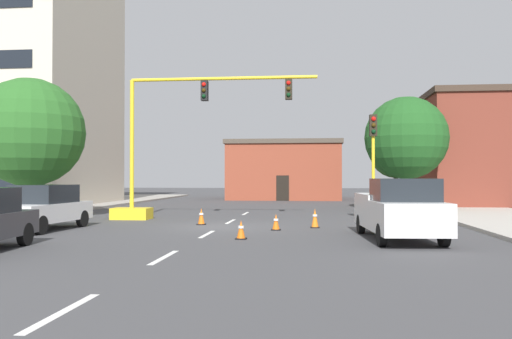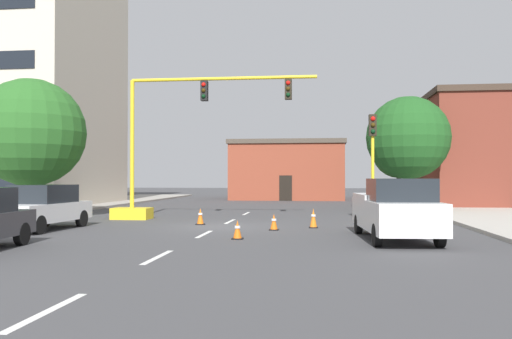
# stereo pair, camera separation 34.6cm
# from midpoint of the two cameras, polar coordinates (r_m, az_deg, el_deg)

# --- Properties ---
(ground_plane) EXTENTS (160.00, 160.00, 0.00)m
(ground_plane) POSITION_cam_midpoint_polar(r_m,az_deg,el_deg) (22.11, -4.19, -6.11)
(ground_plane) COLOR #424244
(sidewalk_left) EXTENTS (6.00, 56.00, 0.14)m
(sidewalk_left) POSITION_cam_midpoint_polar(r_m,az_deg,el_deg) (34.14, -23.49, -4.07)
(sidewalk_left) COLOR #9E998E
(sidewalk_left) RESTS_ON ground_plane
(sidewalk_right) EXTENTS (6.00, 56.00, 0.14)m
(sidewalk_right) POSITION_cam_midpoint_polar(r_m,az_deg,el_deg) (31.05, 22.90, -4.40)
(sidewalk_right) COLOR #B2ADA3
(sidewalk_right) RESTS_ON ground_plane
(lane_stripe_seg_0) EXTENTS (0.16, 2.40, 0.01)m
(lane_stripe_seg_0) POSITION_cam_midpoint_polar(r_m,az_deg,el_deg) (8.84, -21.04, -14.02)
(lane_stripe_seg_0) COLOR silver
(lane_stripe_seg_0) RESTS_ON ground_plane
(lane_stripe_seg_1) EXTENTS (0.16, 2.40, 0.01)m
(lane_stripe_seg_1) POSITION_cam_midpoint_polar(r_m,az_deg,el_deg) (13.88, -10.51, -9.21)
(lane_stripe_seg_1) COLOR silver
(lane_stripe_seg_1) RESTS_ON ground_plane
(lane_stripe_seg_2) EXTENTS (0.16, 2.40, 0.01)m
(lane_stripe_seg_2) POSITION_cam_midpoint_polar(r_m,az_deg,el_deg) (19.18, -5.79, -6.90)
(lane_stripe_seg_2) COLOR silver
(lane_stripe_seg_2) RESTS_ON ground_plane
(lane_stripe_seg_3) EXTENTS (0.16, 2.40, 0.01)m
(lane_stripe_seg_3) POSITION_cam_midpoint_polar(r_m,az_deg,el_deg) (24.56, -3.15, -5.57)
(lane_stripe_seg_3) COLOR silver
(lane_stripe_seg_3) RESTS_ON ground_plane
(lane_stripe_seg_4) EXTENTS (0.16, 2.40, 0.01)m
(lane_stripe_seg_4) POSITION_cam_midpoint_polar(r_m,az_deg,el_deg) (29.99, -1.46, -4.72)
(lane_stripe_seg_4) COLOR silver
(lane_stripe_seg_4) RESTS_ON ground_plane
(building_tall_left) EXTENTS (14.35, 12.76, 22.35)m
(building_tall_left) POSITION_cam_midpoint_polar(r_m,az_deg,el_deg) (43.93, -25.70, 11.26)
(building_tall_left) COLOR beige
(building_tall_left) RESTS_ON ground_plane
(building_brick_center) EXTENTS (10.47, 9.96, 5.40)m
(building_brick_center) POSITION_cam_midpoint_polar(r_m,az_deg,el_deg) (50.97, 2.97, -0.08)
(building_brick_center) COLOR brown
(building_brick_center) RESTS_ON ground_plane
(building_row_right) EXTENTS (11.32, 10.72, 7.87)m
(building_row_right) POSITION_cam_midpoint_polar(r_m,az_deg,el_deg) (42.14, 24.33, 1.84)
(building_row_right) COLOR brown
(building_row_right) RESTS_ON ground_plane
(traffic_signal_gantry) EXTENTS (9.85, 1.20, 6.83)m
(traffic_signal_gantry) POSITION_cam_midpoint_polar(r_m,az_deg,el_deg) (26.14, -10.81, -0.26)
(traffic_signal_gantry) COLOR yellow
(traffic_signal_gantry) RESTS_ON ground_plane
(traffic_light_pole_right) EXTENTS (0.32, 0.47, 4.80)m
(traffic_light_pole_right) POSITION_cam_midpoint_polar(r_m,az_deg,el_deg) (24.09, 12.02, 2.74)
(traffic_light_pole_right) COLOR yellow
(traffic_light_pole_right) RESTS_ON ground_plane
(tree_left_near) EXTENTS (5.23, 5.23, 6.83)m
(tree_left_near) POSITION_cam_midpoint_polar(r_m,az_deg,el_deg) (28.09, -23.36, 3.67)
(tree_left_near) COLOR brown
(tree_left_near) RESTS_ON ground_plane
(tree_right_mid) EXTENTS (5.01, 5.01, 6.93)m
(tree_right_mid) POSITION_cam_midpoint_polar(r_m,az_deg,el_deg) (33.56, 15.48, 3.27)
(tree_right_mid) COLOR brown
(tree_right_mid) RESTS_ON ground_plane
(tree_right_far) EXTENTS (4.04, 4.04, 6.02)m
(tree_right_far) POSITION_cam_midpoint_polar(r_m,az_deg,el_deg) (42.52, 14.50, 1.81)
(tree_right_far) COLOR #4C3823
(tree_right_far) RESTS_ON ground_plane
(pickup_truck_white) EXTENTS (2.40, 5.53, 1.99)m
(pickup_truck_white) POSITION_cam_midpoint_polar(r_m,az_deg,el_deg) (17.91, 14.44, -4.19)
(pickup_truck_white) COLOR white
(pickup_truck_white) RESTS_ON ground_plane
(sedan_white_mid_left) EXTENTS (2.11, 4.60, 1.74)m
(sedan_white_mid_left) POSITION_cam_midpoint_polar(r_m,az_deg,el_deg) (22.14, -22.19, -3.74)
(sedan_white_mid_left) COLOR white
(sedan_white_mid_left) RESTS_ON ground_plane
(traffic_cone_roadside_a) EXTENTS (0.36, 0.36, 0.62)m
(traffic_cone_roadside_a) POSITION_cam_midpoint_polar(r_m,az_deg,el_deg) (17.55, -2.18, -6.48)
(traffic_cone_roadside_a) COLOR black
(traffic_cone_roadside_a) RESTS_ON ground_plane
(traffic_cone_roadside_b) EXTENTS (0.36, 0.36, 0.63)m
(traffic_cone_roadside_b) POSITION_cam_midpoint_polar(r_m,az_deg,el_deg) (20.52, 1.66, -5.66)
(traffic_cone_roadside_b) COLOR black
(traffic_cone_roadside_b) RESTS_ON ground_plane
(traffic_cone_roadside_c) EXTENTS (0.36, 0.36, 0.78)m
(traffic_cone_roadside_c) POSITION_cam_midpoint_polar(r_m,az_deg,el_deg) (21.58, 5.86, -5.21)
(traffic_cone_roadside_c) COLOR black
(traffic_cone_roadside_c) RESTS_ON ground_plane
(traffic_cone_roadside_d) EXTENTS (0.36, 0.36, 0.72)m
(traffic_cone_roadside_d) POSITION_cam_midpoint_polar(r_m,az_deg,el_deg) (23.01, -6.30, -5.02)
(traffic_cone_roadside_d) COLOR black
(traffic_cone_roadside_d) RESTS_ON ground_plane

